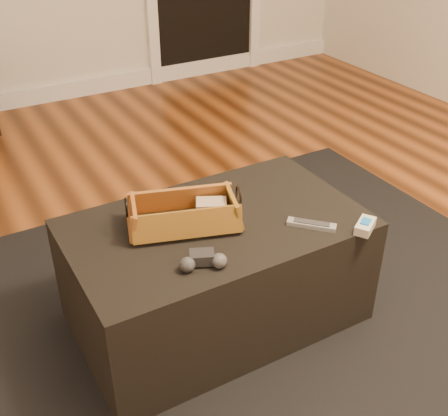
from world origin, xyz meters
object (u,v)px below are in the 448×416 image
game_controller (203,261)px  silver_remote (312,224)px  ottoman (216,271)px  cream_gadget (365,226)px  wicker_basket (184,215)px  tv_remote (179,223)px

game_controller → silver_remote: (0.42, 0.01, -0.01)m
ottoman → cream_gadget: size_ratio=9.27×
wicker_basket → cream_gadget: (0.51, -0.32, -0.03)m
game_controller → cream_gadget: bearing=-9.1°
tv_remote → wicker_basket: wicker_basket is taller
tv_remote → wicker_basket: (0.02, 0.01, 0.02)m
ottoman → silver_remote: (0.26, -0.18, 0.22)m
game_controller → cream_gadget: (0.56, -0.09, -0.01)m
wicker_basket → silver_remote: (0.37, -0.21, -0.04)m
game_controller → cream_gadget: game_controller is taller
ottoman → cream_gadget: (0.40, -0.29, 0.23)m
silver_remote → tv_remote: bearing=152.1°
ottoman → tv_remote: bearing=170.1°
tv_remote → game_controller: game_controller is taller
cream_gadget → silver_remote: bearing=143.7°
ottoman → wicker_basket: size_ratio=2.45×
silver_remote → cream_gadget: cream_gadget is taller
tv_remote → game_controller: 0.22m
wicker_basket → cream_gadget: bearing=-32.0°
cream_gadget → ottoman: bearing=144.6°
ottoman → tv_remote: (-0.13, 0.02, 0.23)m
tv_remote → silver_remote: tv_remote is taller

